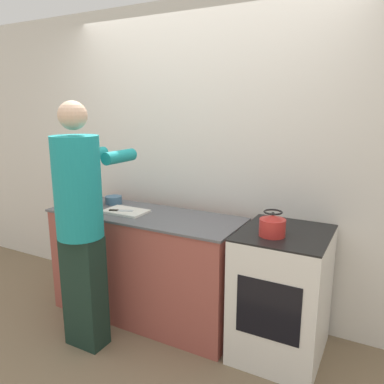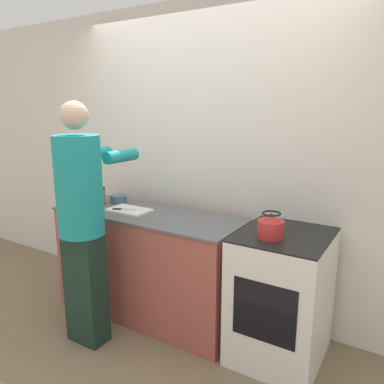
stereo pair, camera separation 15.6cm
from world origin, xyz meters
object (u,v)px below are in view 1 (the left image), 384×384
at_px(kettle, 272,225).
at_px(bowl_prep, 114,200).
at_px(cutting_board, 126,211).
at_px(canister_jar, 93,198).
at_px(oven, 282,293).
at_px(person, 81,219).
at_px(knife, 120,210).

relative_size(kettle, bowl_prep, 1.18).
xyz_separation_m(cutting_board, canister_jar, (-0.37, 0.02, 0.07)).
bearing_deg(cutting_board, oven, 4.21).
bearing_deg(cutting_board, bowl_prep, 147.29).
bearing_deg(canister_jar, person, -54.62).
xyz_separation_m(cutting_board, kettle, (1.23, -0.02, 0.08)).
bearing_deg(cutting_board, person, -90.99).
relative_size(person, canister_jar, 11.77).
bearing_deg(canister_jar, cutting_board, -3.16).
height_order(person, bowl_prep, person).
xyz_separation_m(person, bowl_prep, (-0.26, 0.66, -0.04)).
bearing_deg(person, canister_jar, 125.38).
height_order(person, kettle, person).
height_order(knife, kettle, kettle).
height_order(cutting_board, bowl_prep, bowl_prep).
xyz_separation_m(oven, knife, (-1.32, -0.13, 0.47)).
bearing_deg(oven, person, -155.81).
relative_size(person, kettle, 10.34).
distance_m(cutting_board, knife, 0.04).
relative_size(person, cutting_board, 5.09).
bearing_deg(oven, kettle, -116.17).
relative_size(knife, bowl_prep, 1.34).
bearing_deg(person, cutting_board, 89.01).
height_order(oven, person, person).
bearing_deg(oven, canister_jar, -177.43).
bearing_deg(knife, bowl_prep, 118.14).
height_order(cutting_board, canister_jar, canister_jar).
xyz_separation_m(knife, canister_jar, (-0.34, 0.05, 0.06)).
xyz_separation_m(kettle, canister_jar, (-1.60, 0.04, -0.01)).
height_order(person, knife, person).
relative_size(oven, person, 0.51).
height_order(cutting_board, kettle, kettle).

